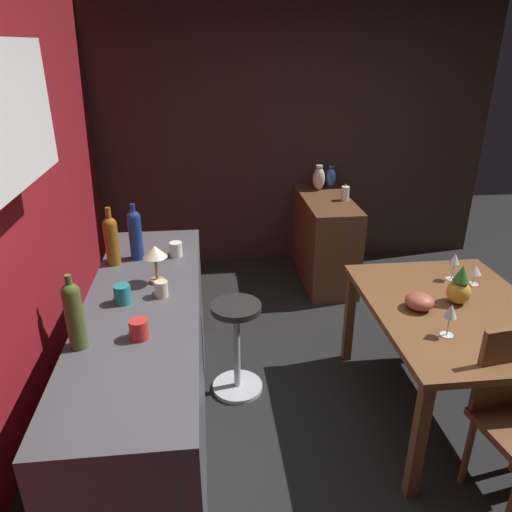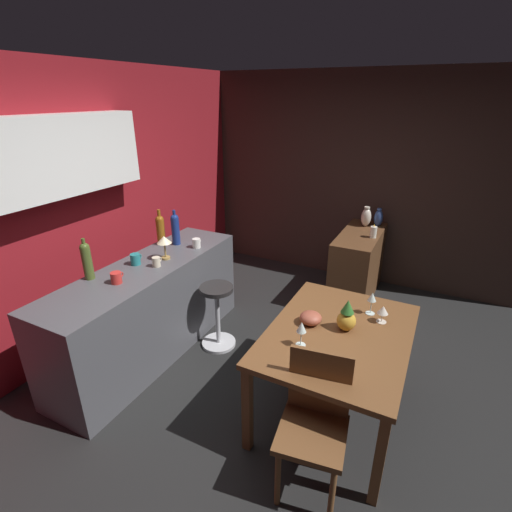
# 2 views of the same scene
# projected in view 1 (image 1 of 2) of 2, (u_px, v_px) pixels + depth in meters

# --- Properties ---
(ground_plane) EXTENTS (9.00, 9.00, 0.00)m
(ground_plane) POSITION_uv_depth(u_px,v_px,m) (374.00, 415.00, 3.05)
(ground_plane) COLOR black
(wall_side_right) EXTENTS (0.10, 4.40, 2.60)m
(wall_side_right) POSITION_uv_depth(u_px,v_px,m) (273.00, 136.00, 4.82)
(wall_side_right) COLOR #33231E
(wall_side_right) RESTS_ON ground_plane
(dining_table) EXTENTS (1.29, 0.97, 0.74)m
(dining_table) POSITION_uv_depth(u_px,v_px,m) (454.00, 320.00, 2.84)
(dining_table) COLOR brown
(dining_table) RESTS_ON ground_plane
(kitchen_counter) EXTENTS (2.10, 0.60, 0.90)m
(kitchen_counter) POSITION_uv_depth(u_px,v_px,m) (149.00, 371.00, 2.73)
(kitchen_counter) COLOR #4C4C51
(kitchen_counter) RESTS_ON ground_plane
(sideboard_cabinet) EXTENTS (1.10, 0.44, 0.82)m
(sideboard_cabinet) POSITION_uv_depth(u_px,v_px,m) (324.00, 239.00, 4.70)
(sideboard_cabinet) COLOR #56351E
(sideboard_cabinet) RESTS_ON ground_plane
(bar_stool) EXTENTS (0.34, 0.34, 0.65)m
(bar_stool) POSITION_uv_depth(u_px,v_px,m) (237.00, 345.00, 3.15)
(bar_stool) COLOR #262323
(bar_stool) RESTS_ON ground_plane
(wine_glass_left) EXTENTS (0.07, 0.07, 0.19)m
(wine_glass_left) POSITION_uv_depth(u_px,v_px,m) (451.00, 312.00, 2.49)
(wine_glass_left) COLOR silver
(wine_glass_left) RESTS_ON dining_table
(wine_glass_right) EXTENTS (0.08, 0.08, 0.13)m
(wine_glass_right) POSITION_uv_depth(u_px,v_px,m) (475.00, 270.00, 3.04)
(wine_glass_right) COLOR silver
(wine_glass_right) RESTS_ON dining_table
(wine_glass_center) EXTENTS (0.07, 0.07, 0.18)m
(wine_glass_center) POSITION_uv_depth(u_px,v_px,m) (455.00, 260.00, 3.09)
(wine_glass_center) COLOR silver
(wine_glass_center) RESTS_ON dining_table
(pineapple_centerpiece) EXTENTS (0.14, 0.14, 0.24)m
(pineapple_centerpiece) POSITION_uv_depth(u_px,v_px,m) (459.00, 287.00, 2.82)
(pineapple_centerpiece) COLOR gold
(pineapple_centerpiece) RESTS_ON dining_table
(fruit_bowl) EXTENTS (0.16, 0.16, 0.09)m
(fruit_bowl) POSITION_uv_depth(u_px,v_px,m) (420.00, 301.00, 2.78)
(fruit_bowl) COLOR #9E4C38
(fruit_bowl) RESTS_ON dining_table
(wine_bottle_amber) EXTENTS (0.08, 0.08, 0.36)m
(wine_bottle_amber) POSITION_uv_depth(u_px,v_px,m) (111.00, 239.00, 2.92)
(wine_bottle_amber) COLOR #8C5114
(wine_bottle_amber) RESTS_ON kitchen_counter
(wine_bottle_cobalt) EXTENTS (0.08, 0.08, 0.36)m
(wine_bottle_cobalt) POSITION_uv_depth(u_px,v_px,m) (135.00, 233.00, 2.99)
(wine_bottle_cobalt) COLOR navy
(wine_bottle_cobalt) RESTS_ON kitchen_counter
(wine_bottle_olive) EXTENTS (0.08, 0.08, 0.35)m
(wine_bottle_olive) POSITION_uv_depth(u_px,v_px,m) (74.00, 313.00, 2.10)
(wine_bottle_olive) COLOR #475623
(wine_bottle_olive) RESTS_ON kitchen_counter
(cup_red) EXTENTS (0.12, 0.09, 0.09)m
(cup_red) POSITION_uv_depth(u_px,v_px,m) (139.00, 329.00, 2.21)
(cup_red) COLOR red
(cup_red) RESTS_ON kitchen_counter
(cup_teal) EXTENTS (0.12, 0.09, 0.10)m
(cup_teal) POSITION_uv_depth(u_px,v_px,m) (122.00, 294.00, 2.52)
(cup_teal) COLOR teal
(cup_teal) RESTS_ON kitchen_counter
(cup_white) EXTENTS (0.11, 0.08, 0.09)m
(cup_white) POSITION_uv_depth(u_px,v_px,m) (176.00, 249.00, 3.08)
(cup_white) COLOR white
(cup_white) RESTS_ON kitchen_counter
(cup_cream) EXTENTS (0.11, 0.07, 0.09)m
(cup_cream) POSITION_uv_depth(u_px,v_px,m) (161.00, 289.00, 2.58)
(cup_cream) COLOR beige
(cup_cream) RESTS_ON kitchen_counter
(counter_lamp) EXTENTS (0.14, 0.14, 0.22)m
(counter_lamp) POSITION_uv_depth(u_px,v_px,m) (155.00, 255.00, 2.68)
(counter_lamp) COLOR #A58447
(counter_lamp) RESTS_ON kitchen_counter
(pillar_candle_tall) EXTENTS (0.07, 0.07, 0.15)m
(pillar_candle_tall) POSITION_uv_depth(u_px,v_px,m) (345.00, 193.00, 4.44)
(pillar_candle_tall) COLOR white
(pillar_candle_tall) RESTS_ON sideboard_cabinet
(vase_ceramic_ivory) EXTENTS (0.12, 0.12, 0.24)m
(vase_ceramic_ivory) POSITION_uv_depth(u_px,v_px,m) (319.00, 178.00, 4.74)
(vase_ceramic_ivory) COLOR beige
(vase_ceramic_ivory) RESTS_ON sideboard_cabinet
(vase_ceramic_blue) EXTENTS (0.10, 0.10, 0.23)m
(vase_ceramic_blue) POSITION_uv_depth(u_px,v_px,m) (331.00, 177.00, 4.82)
(vase_ceramic_blue) COLOR #334C8C
(vase_ceramic_blue) RESTS_ON sideboard_cabinet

